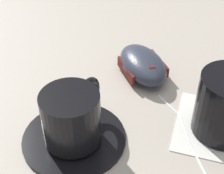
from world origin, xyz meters
TOP-DOWN VIEW (x-y plane):
  - ground_plane at (0.00, 0.00)m, footprint 3.00×3.00m
  - saucer at (-0.03, -0.09)m, footprint 0.13×0.13m
  - coffee_cup at (-0.03, -0.09)m, footprint 0.07×0.10m
  - computer_mouse at (-0.03, 0.08)m, footprint 0.13×0.11m
  - napkin_under_glass at (0.12, 0.04)m, footprint 0.15×0.15m

SIDE VIEW (x-z plane):
  - ground_plane at x=0.00m, z-range 0.00..0.00m
  - napkin_under_glass at x=0.12m, z-range 0.00..0.00m
  - saucer at x=-0.03m, z-range 0.00..0.01m
  - computer_mouse at x=-0.03m, z-range 0.00..0.04m
  - coffee_cup at x=-0.03m, z-range 0.01..0.08m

